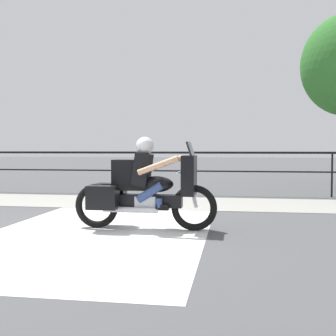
% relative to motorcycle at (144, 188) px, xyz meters
% --- Properties ---
extents(ground_plane, '(120.00, 120.00, 0.00)m').
position_rel_motorcycle_xyz_m(ground_plane, '(-1.03, -0.05, -0.68)').
color(ground_plane, '#4C4C4F').
extents(sidewalk_band, '(44.00, 2.40, 0.01)m').
position_rel_motorcycle_xyz_m(sidewalk_band, '(-1.03, 3.35, -0.67)').
color(sidewalk_band, '#99968E').
rests_on(sidewalk_band, ground).
extents(crosswalk_band, '(3.37, 6.00, 0.01)m').
position_rel_motorcycle_xyz_m(crosswalk_band, '(-0.63, -0.25, -0.67)').
color(crosswalk_band, silver).
rests_on(crosswalk_band, ground).
extents(fence_railing, '(36.00, 0.05, 1.23)m').
position_rel_motorcycle_xyz_m(fence_railing, '(-1.03, 5.26, 0.29)').
color(fence_railing, black).
rests_on(fence_railing, ground).
extents(motorcycle, '(2.35, 0.76, 1.50)m').
position_rel_motorcycle_xyz_m(motorcycle, '(0.00, 0.00, 0.00)').
color(motorcycle, black).
rests_on(motorcycle, ground).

